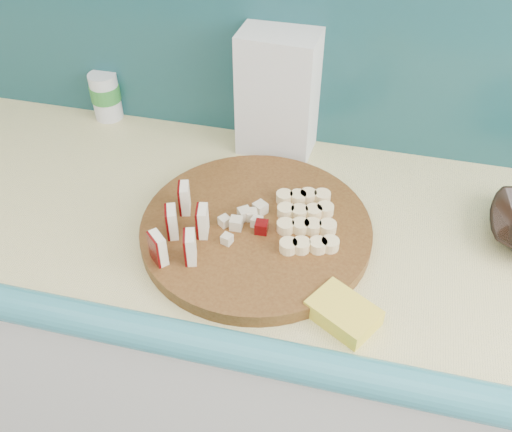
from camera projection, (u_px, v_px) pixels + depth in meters
The scene contains 10 objects.
kitchen_counter at pixel (214, 345), 1.41m from camera, with size 2.20×0.63×0.91m.
backsplash at pixel (238, 23), 1.15m from camera, with size 2.20×0.02×0.50m, color teal.
cutting_board at pixel (256, 229), 1.05m from camera, with size 0.42×0.42×0.03m, color #45250E.
apple_wedges at pixel (181, 227), 0.99m from camera, with size 0.08×0.17×0.06m.
apple_chunks at pixel (241, 220), 1.03m from camera, with size 0.06×0.07×0.02m.
banana_slices at pixel (306, 219), 1.03m from camera, with size 0.14×0.17×0.02m.
flour_bag at pixel (279, 93), 1.17m from camera, with size 0.16×0.11×0.27m, color silver.
canister at pixel (106, 95), 1.31m from camera, with size 0.07×0.07×0.11m.
sponge at pixel (343, 313), 0.90m from camera, with size 0.10×0.07×0.03m, color yellow.
banana_peel at pixel (240, 194), 1.14m from camera, with size 0.20×0.17×0.01m.
Camera 1 is at (0.40, 0.72, 1.65)m, focal length 40.00 mm.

